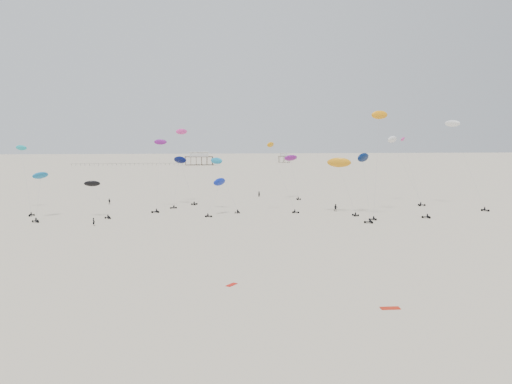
{
  "coord_description": "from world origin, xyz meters",
  "views": [
    {
      "loc": [
        -14.2,
        -24.79,
        19.01
      ],
      "look_at": [
        0.0,
        88.0,
        7.0
      ],
      "focal_mm": 35.0,
      "sensor_mm": 36.0,
      "label": 1
    }
  ],
  "objects": [
    {
      "name": "rig_6",
      "position": [
        49.81,
        115.58,
        10.38
      ],
      "size": [
        4.27,
        13.29,
        20.73
      ],
      "rotation": [
        0.0,
        0.0,
        4.54
      ],
      "color": "black",
      "rests_on": "ground"
    },
    {
      "name": "rig_13",
      "position": [
        23.32,
        99.38,
        11.92
      ],
      "size": [
        6.79,
        9.57,
        14.84
      ],
      "rotation": [
        0.0,
        0.0,
        0.38
      ],
      "color": "black",
      "rests_on": "ground"
    },
    {
      "name": "rig_3",
      "position": [
        -58.9,
        114.26,
        11.81
      ],
      "size": [
        9.08,
        17.29,
        22.24
      ],
      "rotation": [
        0.0,
        0.0,
        2.93
      ],
      "color": "black",
      "rests_on": "ground"
    },
    {
      "name": "spectator_2",
      "position": [
        -38.95,
        125.16,
        0.0
      ],
      "size": [
        1.33,
        1.12,
        1.98
      ],
      "primitive_type": "imported",
      "rotation": [
        0.0,
        0.0,
        5.76
      ],
      "color": "black",
      "rests_on": "ground"
    },
    {
      "name": "rig_11",
      "position": [
        28.33,
        95.9,
        12.38
      ],
      "size": [
        7.23,
        18.24,
        19.78
      ],
      "rotation": [
        0.0,
        0.0,
        1.43
      ],
      "color": "black",
      "rests_on": "ground"
    },
    {
      "name": "rig_1",
      "position": [
        -6.75,
        107.92,
        10.13
      ],
      "size": [
        7.84,
        9.93,
        14.98
      ],
      "rotation": [
        0.0,
        0.0,
        5.98
      ],
      "color": "black",
      "rests_on": "ground"
    },
    {
      "name": "rig_0",
      "position": [
        -37.7,
        99.86,
        6.09
      ],
      "size": [
        7.28,
        5.6,
        9.48
      ],
      "rotation": [
        0.0,
        0.0,
        3.79
      ],
      "color": "black",
      "rests_on": "ground"
    },
    {
      "name": "rig_5",
      "position": [
        60.59,
        107.81,
        17.6
      ],
      "size": [
        6.3,
        17.04,
        25.89
      ],
      "rotation": [
        0.0,
        0.0,
        3.57
      ],
      "color": "black",
      "rests_on": "ground"
    },
    {
      "name": "grounded_kite_b",
      "position": [
        -9.42,
        38.85,
        0.0
      ],
      "size": [
        1.69,
        1.83,
        0.07
      ],
      "primitive_type": "cube",
      "rotation": [
        0.0,
        0.0,
        0.87
      ],
      "color": "red",
      "rests_on": "ground"
    },
    {
      "name": "rig_9",
      "position": [
        8.1,
        103.53,
        11.53
      ],
      "size": [
        8.56,
        6.88,
        18.58
      ],
      "rotation": [
        0.0,
        0.0,
        4.16
      ],
      "color": "black",
      "rests_on": "ground"
    },
    {
      "name": "spectator_1",
      "position": [
        23.18,
        102.54,
        0.0
      ],
      "size": [
        1.27,
        0.95,
        2.31
      ],
      "primitive_type": "imported",
      "rotation": [
        0.0,
        0.0,
        6.0
      ],
      "color": "black",
      "rests_on": "ground"
    },
    {
      "name": "rig_12",
      "position": [
        -8.15,
        99.98,
        7.21
      ],
      "size": [
        6.2,
        6.93,
        9.61
      ],
      "rotation": [
        0.0,
        0.0,
        4.18
      ],
      "color": "black",
      "rests_on": "ground"
    },
    {
      "name": "rig_10",
      "position": [
        -18.16,
        122.76,
        15.8
      ],
      "size": [
        5.41,
        15.32,
        23.68
      ],
      "rotation": [
        0.0,
        0.0,
        2.21
      ],
      "color": "black",
      "rests_on": "ground"
    },
    {
      "name": "spectator_0",
      "position": [
        -36.29,
        87.95,
        0.0
      ],
      "size": [
        0.89,
        0.87,
        2.03
      ],
      "primitive_type": "imported",
      "rotation": [
        0.0,
        0.0,
        2.41
      ],
      "color": "black",
      "rests_on": "ground"
    },
    {
      "name": "spectator_3",
      "position": [
        7.38,
        138.58,
        0.0
      ],
      "size": [
        0.79,
        0.55,
        2.18
      ],
      "primitive_type": "imported",
      "rotation": [
        0.0,
        0.0,
        3.14
      ],
      "color": "black",
      "rests_on": "ground"
    },
    {
      "name": "pier_fence",
      "position": [
        -62.0,
        350.0,
        0.77
      ],
      "size": [
        80.2,
        0.2,
        1.5
      ],
      "color": "black",
      "rests_on": "ground"
    },
    {
      "name": "rig_14",
      "position": [
        -17.23,
        121.42,
        10.72
      ],
      "size": [
        7.64,
        5.06,
        14.33
      ],
      "rotation": [
        0.0,
        0.0,
        5.53
      ],
      "color": "black",
      "rests_on": "ground"
    },
    {
      "name": "rig_7",
      "position": [
        17.01,
        131.86,
        11.5
      ],
      "size": [
        5.69,
        6.91,
        14.4
      ],
      "rotation": [
        0.0,
        0.0,
        0.36
      ],
      "color": "black",
      "rests_on": "ground"
    },
    {
      "name": "rig_2",
      "position": [
        -23.52,
        111.56,
        11.21
      ],
      "size": [
        4.01,
        11.34,
        19.68
      ],
      "rotation": [
        0.0,
        0.0,
        1.91
      ],
      "color": "black",
      "rests_on": "ground"
    },
    {
      "name": "pavilion_main",
      "position": [
        -10.0,
        350.0,
        4.22
      ],
      "size": [
        21.0,
        13.0,
        9.8
      ],
      "color": "brown",
      "rests_on": "ground"
    },
    {
      "name": "rig_15",
      "position": [
        38.94,
        97.85,
        13.86
      ],
      "size": [
        7.25,
        15.68,
        22.02
      ],
      "rotation": [
        0.0,
        0.0,
        1.42
      ],
      "color": "black",
      "rests_on": "ground"
    },
    {
      "name": "pavilion_small",
      "position": [
        60.0,
        380.0,
        3.49
      ],
      "size": [
        9.0,
        7.0,
        8.0
      ],
      "color": "brown",
      "rests_on": "ground"
    },
    {
      "name": "rig_8",
      "position": [
        29.77,
        90.44,
        20.33
      ],
      "size": [
        5.94,
        6.06,
        25.99
      ],
      "rotation": [
        0.0,
        0.0,
        1.68
      ],
      "color": "black",
      "rests_on": "ground"
    },
    {
      "name": "ground_plane",
      "position": [
        0.0,
        200.0,
        0.0
      ],
      "size": [
        900.0,
        900.0,
        0.0
      ],
      "primitive_type": "plane",
      "color": "beige"
    },
    {
      "name": "rig_4",
      "position": [
        -50.89,
        99.67,
        7.92
      ],
      "size": [
        4.3,
        11.3,
        12.12
      ],
      "rotation": [
        0.0,
        0.0,
        3.86
      ],
      "color": "black",
      "rests_on": "ground"
    },
    {
      "name": "grounded_kite_a",
      "position": [
        7.67,
        27.48,
        0.0
      ],
      "size": [
        2.23,
        0.98,
        0.08
      ],
      "primitive_type": "cube",
      "rotation": [
        0.0,
        0.0,
        -0.04
      ],
      "color": "#B41D0B",
      "rests_on": "ground"
    }
  ]
}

